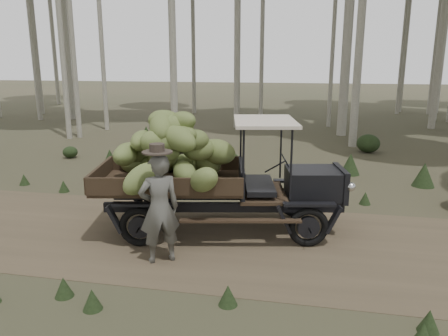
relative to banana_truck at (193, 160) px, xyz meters
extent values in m
plane|color=#473D2B|center=(-0.87, -0.40, -1.42)|extent=(120.00, 120.00, 0.00)
cube|color=brown|center=(-0.87, -0.40, -1.41)|extent=(70.00, 4.00, 0.01)
cube|color=black|center=(2.27, 0.41, -0.44)|extent=(1.14, 1.10, 0.54)
cube|color=black|center=(2.80, 0.51, -0.44)|extent=(0.28, 0.98, 0.61)
cube|color=black|center=(0.93, 0.14, -0.34)|extent=(0.34, 1.36, 0.54)
cube|color=#38281C|center=(-0.41, -0.12, -0.44)|extent=(3.02, 2.25, 0.08)
cube|color=#38281C|center=(-0.58, 0.74, -0.27)|extent=(2.70, 0.59, 0.31)
cube|color=#38281C|center=(-0.24, -0.98, -0.27)|extent=(2.70, 0.59, 0.31)
cube|color=#38281C|center=(-1.75, -0.38, -0.27)|extent=(0.40, 1.74, 0.31)
cube|color=beige|center=(1.34, 0.22, 0.75)|extent=(1.42, 1.85, 0.06)
cube|color=black|center=(0.52, 0.44, -0.81)|extent=(4.43, 0.96, 0.18)
cube|color=black|center=(0.67, -0.29, -0.81)|extent=(4.43, 0.96, 0.18)
torus|color=black|center=(1.93, 1.14, -1.05)|extent=(0.75, 0.27, 0.74)
torus|color=black|center=(2.23, -0.40, -1.05)|extent=(0.75, 0.27, 0.74)
torus|color=black|center=(-1.04, 0.55, -1.05)|extent=(0.75, 0.27, 0.74)
torus|color=black|center=(-0.74, -0.98, -1.05)|extent=(0.75, 0.27, 0.74)
sphere|color=beige|center=(2.79, 0.96, -0.39)|extent=(0.18, 0.18, 0.18)
sphere|color=beige|center=(2.96, 0.09, -0.39)|extent=(0.18, 0.18, 0.18)
ellipsoid|color=olive|center=(-1.42, 0.43, -0.24)|extent=(0.79, 0.67, 0.42)
ellipsoid|color=olive|center=(-0.56, -0.14, 0.11)|extent=(0.80, 0.70, 0.49)
ellipsoid|color=olive|center=(-0.60, -0.43, 0.39)|extent=(0.74, 0.83, 0.60)
ellipsoid|color=olive|center=(-0.42, -0.03, 0.70)|extent=(0.71, 0.75, 0.42)
ellipsoid|color=olive|center=(-0.88, 0.51, -0.16)|extent=(1.04, 0.86, 0.74)
ellipsoid|color=olive|center=(0.09, 0.14, 0.18)|extent=(0.80, 0.76, 0.47)
ellipsoid|color=olive|center=(-0.15, -0.39, 0.48)|extent=(0.95, 0.73, 0.64)
ellipsoid|color=olive|center=(-0.22, -0.02, 0.73)|extent=(0.92, 0.85, 0.56)
ellipsoid|color=olive|center=(-0.15, 0.66, -0.21)|extent=(0.70, 0.84, 0.47)
ellipsoid|color=olive|center=(-1.17, -0.47, 0.15)|extent=(0.47, 0.87, 0.46)
ellipsoid|color=olive|center=(-0.91, -0.27, 0.39)|extent=(0.44, 0.81, 0.40)
ellipsoid|color=olive|center=(-0.34, -0.17, 0.66)|extent=(0.71, 0.59, 0.43)
ellipsoid|color=olive|center=(-0.84, -0.01, -0.21)|extent=(0.80, 0.85, 0.62)
ellipsoid|color=olive|center=(-0.85, 0.08, 0.13)|extent=(0.74, 0.56, 0.49)
ellipsoid|color=olive|center=(-0.23, -0.31, 0.48)|extent=(0.94, 0.60, 0.57)
ellipsoid|color=olive|center=(-0.52, -0.22, 0.67)|extent=(0.71, 1.01, 0.74)
ellipsoid|color=olive|center=(-0.36, 0.48, -0.20)|extent=(0.79, 0.82, 0.61)
ellipsoid|color=olive|center=(0.39, 0.45, 0.09)|extent=(0.92, 0.71, 0.58)
ellipsoid|color=olive|center=(-0.41, -0.31, 0.48)|extent=(0.85, 0.62, 0.64)
ellipsoid|color=olive|center=(-0.25, -0.02, 0.62)|extent=(0.92, 0.69, 0.58)
ellipsoid|color=olive|center=(-0.03, -0.47, -0.15)|extent=(0.72, 0.81, 0.59)
ellipsoid|color=olive|center=(-0.47, -0.23, 0.16)|extent=(0.72, 0.52, 0.45)
ellipsoid|color=olive|center=(-0.34, -0.32, 0.43)|extent=(0.92, 0.80, 0.60)
ellipsoid|color=olive|center=(-0.49, -0.01, 0.70)|extent=(0.96, 0.95, 0.68)
ellipsoid|color=olive|center=(0.14, 0.61, -0.16)|extent=(0.95, 0.96, 0.72)
ellipsoid|color=olive|center=(-1.17, 0.01, 0.10)|extent=(0.90, 0.78, 0.52)
ellipsoid|color=olive|center=(0.06, 0.06, 0.37)|extent=(0.61, 0.77, 0.49)
ellipsoid|color=olive|center=(-0.62, -1.11, -0.11)|extent=(0.87, 0.93, 0.74)
ellipsoid|color=olive|center=(0.44, -0.90, -0.13)|extent=(0.86, 0.85, 0.68)
imported|color=#52514B|center=(-0.17, -1.47, -0.50)|extent=(0.80, 0.73, 1.84)
cylinder|color=#382E27|center=(-0.17, -1.47, 0.45)|extent=(0.68, 0.68, 0.02)
cylinder|color=#382E27|center=(-0.17, -1.47, 0.51)|extent=(0.34, 0.34, 0.15)
cone|color=#233319|center=(-1.22, 5.40, -0.99)|extent=(0.76, 0.76, 0.85)
cone|color=#233319|center=(-3.00, 5.25, -0.81)|extent=(1.10, 1.10, 1.23)
ellipsoid|color=#233319|center=(-5.92, 5.52, -1.21)|extent=(0.50, 0.50, 0.40)
cone|color=#233319|center=(-2.64, 9.77, -1.18)|extent=(0.44, 0.44, 0.48)
cone|color=#233319|center=(3.38, 5.09, -1.10)|extent=(0.57, 0.57, 0.63)
ellipsoid|color=#233319|center=(-2.32, 7.19, -0.95)|extent=(1.14, 1.14, 0.91)
cone|color=#233319|center=(5.21, 4.17, -1.10)|extent=(0.58, 0.58, 0.65)
cone|color=#233319|center=(-4.33, 5.27, -1.21)|extent=(0.37, 0.37, 0.41)
ellipsoid|color=#233319|center=(4.27, 8.48, -1.08)|extent=(0.83, 0.83, 0.66)
ellipsoid|color=#233319|center=(-0.15, 4.87, -1.15)|extent=(0.66, 0.66, 0.53)
cone|color=#233319|center=(-0.72, 2.58, -1.27)|extent=(0.27, 0.27, 0.30)
cone|color=#233319|center=(-2.28, 1.84, -1.27)|extent=(0.27, 0.27, 0.30)
cone|color=#233319|center=(-0.59, -3.06, -1.27)|extent=(0.27, 0.27, 0.30)
cone|color=#233319|center=(-1.14, -2.83, -1.27)|extent=(0.27, 0.27, 0.30)
cone|color=#233319|center=(3.59, -3.02, -1.27)|extent=(0.27, 0.27, 0.30)
cone|color=#233319|center=(3.52, 2.30, -1.27)|extent=(0.27, 0.27, 0.30)
cone|color=#233319|center=(1.19, -2.59, -1.27)|extent=(0.27, 0.27, 0.30)
cone|color=#233319|center=(-0.34, 2.44, -1.27)|extent=(0.27, 0.27, 0.30)
cone|color=#233319|center=(-3.95, 1.82, -1.27)|extent=(0.27, 0.27, 0.30)
cone|color=#233319|center=(-5.35, 2.20, -1.27)|extent=(0.27, 0.27, 0.30)
cone|color=#233319|center=(3.74, -2.70, -1.27)|extent=(0.27, 0.27, 0.30)
cone|color=#233319|center=(-1.59, 2.40, -1.27)|extent=(0.27, 0.27, 0.30)
cone|color=#233319|center=(-2.62, 2.36, -1.27)|extent=(0.27, 0.27, 0.30)
camera|label=1|loc=(2.19, -7.88, 1.86)|focal=35.00mm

